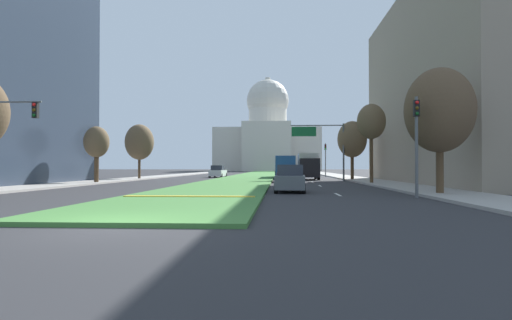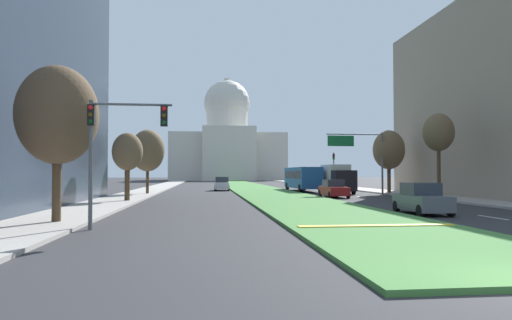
{
  "view_description": "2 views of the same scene",
  "coord_description": "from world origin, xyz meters",
  "px_view_note": "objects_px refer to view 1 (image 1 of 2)",
  "views": [
    {
      "loc": [
        4.44,
        -10.76,
        1.62
      ],
      "look_at": [
        0.98,
        48.47,
        2.52
      ],
      "focal_mm": 29.37,
      "sensor_mm": 36.0,
      "label": 1
    },
    {
      "loc": [
        -6.84,
        -7.87,
        2.27
      ],
      "look_at": [
        -1.56,
        38.75,
        3.63
      ],
      "focal_mm": 31.36,
      "sensor_mm": 36.0,
      "label": 2
    }
  ],
  "objects_px": {
    "city_bus": "(285,165)",
    "sedan_lead_stopped": "(290,179)",
    "traffic_light_far_right": "(325,155)",
    "street_tree_right_far": "(352,140)",
    "street_tree_right_near": "(439,111)",
    "overhead_guide_sign": "(323,140)",
    "sedan_midblock": "(286,174)",
    "traffic_light_near_right": "(417,133)",
    "street_tree_left_far": "(139,142)",
    "capitol_building": "(268,139)",
    "sedan_distant": "(218,172)",
    "box_truck_delivery": "(308,166)",
    "street_tree_right_mid": "(371,122)",
    "street_tree_left_mid": "(97,143)"
  },
  "relations": [
    {
      "from": "capitol_building",
      "to": "street_tree_right_far",
      "type": "relative_size",
      "value": 5.17
    },
    {
      "from": "street_tree_right_mid",
      "to": "sedan_lead_stopped",
      "type": "height_order",
      "value": "street_tree_right_mid"
    },
    {
      "from": "street_tree_right_near",
      "to": "street_tree_right_mid",
      "type": "xyz_separation_m",
      "value": [
        -0.55,
        14.82,
        0.91
      ]
    },
    {
      "from": "sedan_lead_stopped",
      "to": "box_truck_delivery",
      "type": "bearing_deg",
      "value": 83.67
    },
    {
      "from": "overhead_guide_sign",
      "to": "street_tree_left_mid",
      "type": "relative_size",
      "value": 1.2
    },
    {
      "from": "traffic_light_near_right",
      "to": "traffic_light_far_right",
      "type": "distance_m",
      "value": 43.27
    },
    {
      "from": "overhead_guide_sign",
      "to": "sedan_midblock",
      "type": "distance_m",
      "value": 7.33
    },
    {
      "from": "city_bus",
      "to": "street_tree_left_mid",
      "type": "bearing_deg",
      "value": -133.61
    },
    {
      "from": "traffic_light_far_right",
      "to": "overhead_guide_sign",
      "type": "height_order",
      "value": "overhead_guide_sign"
    },
    {
      "from": "street_tree_left_far",
      "to": "box_truck_delivery",
      "type": "distance_m",
      "value": 20.93
    },
    {
      "from": "street_tree_right_far",
      "to": "sedan_midblock",
      "type": "relative_size",
      "value": 1.54
    },
    {
      "from": "capitol_building",
      "to": "sedan_distant",
      "type": "distance_m",
      "value": 86.26
    },
    {
      "from": "city_bus",
      "to": "capitol_building",
      "type": "bearing_deg",
      "value": 93.26
    },
    {
      "from": "sedan_midblock",
      "to": "street_tree_right_near",
      "type": "bearing_deg",
      "value": -67.32
    },
    {
      "from": "traffic_light_near_right",
      "to": "overhead_guide_sign",
      "type": "relative_size",
      "value": 0.8
    },
    {
      "from": "street_tree_left_mid",
      "to": "street_tree_left_far",
      "type": "distance_m",
      "value": 11.94
    },
    {
      "from": "city_bus",
      "to": "sedan_lead_stopped",
      "type": "bearing_deg",
      "value": -90.0
    },
    {
      "from": "street_tree_right_near",
      "to": "street_tree_left_far",
      "type": "relative_size",
      "value": 1.05
    },
    {
      "from": "street_tree_left_far",
      "to": "overhead_guide_sign",
      "type": "bearing_deg",
      "value": -6.23
    },
    {
      "from": "capitol_building",
      "to": "street_tree_left_far",
      "type": "relative_size",
      "value": 5.23
    },
    {
      "from": "street_tree_right_mid",
      "to": "sedan_lead_stopped",
      "type": "distance_m",
      "value": 15.05
    },
    {
      "from": "street_tree_left_far",
      "to": "street_tree_right_far",
      "type": "bearing_deg",
      "value": -3.2
    },
    {
      "from": "street_tree_left_far",
      "to": "sedan_distant",
      "type": "distance_m",
      "value": 13.77
    },
    {
      "from": "street_tree_left_far",
      "to": "sedan_midblock",
      "type": "height_order",
      "value": "street_tree_left_far"
    },
    {
      "from": "street_tree_right_far",
      "to": "city_bus",
      "type": "bearing_deg",
      "value": 132.61
    },
    {
      "from": "capitol_building",
      "to": "street_tree_right_far",
      "type": "xyz_separation_m",
      "value": [
        12.73,
        -97.37,
        -6.54
      ]
    },
    {
      "from": "street_tree_right_far",
      "to": "city_bus",
      "type": "height_order",
      "value": "street_tree_right_far"
    },
    {
      "from": "street_tree_left_far",
      "to": "city_bus",
      "type": "distance_m",
      "value": 19.4
    },
    {
      "from": "box_truck_delivery",
      "to": "traffic_light_near_right",
      "type": "bearing_deg",
      "value": -83.18
    },
    {
      "from": "street_tree_right_mid",
      "to": "street_tree_left_far",
      "type": "bearing_deg",
      "value": 155.21
    },
    {
      "from": "sedan_lead_stopped",
      "to": "sedan_distant",
      "type": "relative_size",
      "value": 0.95
    },
    {
      "from": "capitol_building",
      "to": "street_tree_right_far",
      "type": "distance_m",
      "value": 98.41
    },
    {
      "from": "traffic_light_far_right",
      "to": "street_tree_right_mid",
      "type": "xyz_separation_m",
      "value": [
        1.3,
        -26.57,
        2.32
      ]
    },
    {
      "from": "traffic_light_near_right",
      "to": "sedan_lead_stopped",
      "type": "height_order",
      "value": "traffic_light_near_right"
    },
    {
      "from": "street_tree_right_far",
      "to": "street_tree_right_near",
      "type": "bearing_deg",
      "value": -88.81
    },
    {
      "from": "capitol_building",
      "to": "sedan_midblock",
      "type": "height_order",
      "value": "capitol_building"
    },
    {
      "from": "traffic_light_far_right",
      "to": "street_tree_right_far",
      "type": "bearing_deg",
      "value": -85.31
    },
    {
      "from": "sedan_distant",
      "to": "box_truck_delivery",
      "type": "distance_m",
      "value": 15.59
    },
    {
      "from": "traffic_light_far_right",
      "to": "street_tree_right_mid",
      "type": "relative_size",
      "value": 0.71
    },
    {
      "from": "street_tree_right_mid",
      "to": "sedan_distant",
      "type": "xyz_separation_m",
      "value": [
        -17.39,
        22.24,
        -4.81
      ]
    },
    {
      "from": "traffic_light_far_right",
      "to": "city_bus",
      "type": "distance_m",
      "value": 10.22
    },
    {
      "from": "sedan_lead_stopped",
      "to": "traffic_light_near_right",
      "type": "bearing_deg",
      "value": -36.37
    },
    {
      "from": "sedan_distant",
      "to": "city_bus",
      "type": "height_order",
      "value": "city_bus"
    },
    {
      "from": "traffic_light_far_right",
      "to": "street_tree_right_far",
      "type": "distance_m",
      "value": 16.32
    },
    {
      "from": "sedan_distant",
      "to": "box_truck_delivery",
      "type": "relative_size",
      "value": 0.69
    },
    {
      "from": "overhead_guide_sign",
      "to": "street_tree_right_near",
      "type": "bearing_deg",
      "value": -80.72
    },
    {
      "from": "sedan_distant",
      "to": "capitol_building",
      "type": "bearing_deg",
      "value": 86.86
    },
    {
      "from": "street_tree_right_mid",
      "to": "street_tree_left_mid",
      "type": "bearing_deg",
      "value": -179.72
    },
    {
      "from": "sedan_midblock",
      "to": "street_tree_right_far",
      "type": "bearing_deg",
      "value": 35.39
    },
    {
      "from": "traffic_light_near_right",
      "to": "traffic_light_far_right",
      "type": "relative_size",
      "value": 1.0
    }
  ]
}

